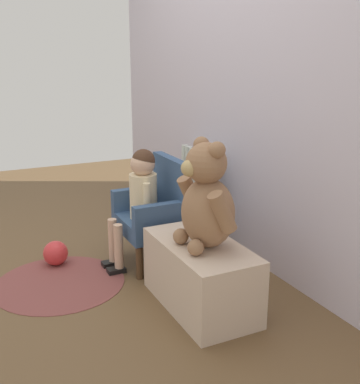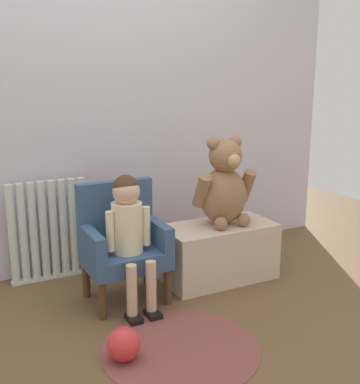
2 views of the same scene
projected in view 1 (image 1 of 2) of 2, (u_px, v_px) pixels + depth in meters
name	position (u px, v px, depth m)	size (l,w,h in m)	color
ground_plane	(69.00, 275.00, 2.92)	(6.00, 6.00, 0.00)	brown
back_wall	(237.00, 69.00, 3.07)	(3.80, 0.05, 2.40)	silver
radiator	(198.00, 193.00, 3.50)	(0.50, 0.05, 0.63)	silver
child_armchair	(156.00, 211.00, 3.03)	(0.45, 0.36, 0.67)	#355177
child_figure	(140.00, 191.00, 2.94)	(0.25, 0.35, 0.74)	beige
low_bench	(200.00, 275.00, 2.52)	(0.70, 0.36, 0.35)	beige
large_teddy_bear	(207.00, 201.00, 2.38)	(0.40, 0.28, 0.55)	#946B4A
floor_rug	(60.00, 283.00, 2.82)	(0.76, 0.76, 0.01)	brown
toy_ball	(56.00, 253.00, 3.05)	(0.16, 0.16, 0.16)	red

